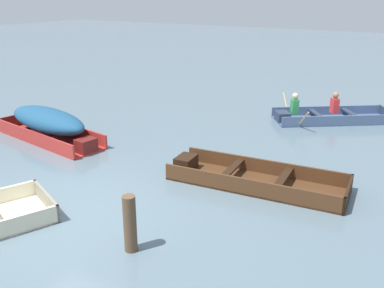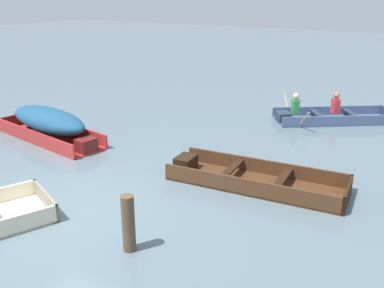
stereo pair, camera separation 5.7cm
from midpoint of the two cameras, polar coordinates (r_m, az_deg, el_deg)
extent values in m
plane|color=slate|center=(8.01, -17.72, -8.73)|extent=(80.00, 80.00, 0.00)
cube|color=gray|center=(8.16, -19.06, -7.08)|extent=(1.20, 0.54, 0.32)
cube|color=#AD2D28|center=(11.87, -18.57, 0.65)|extent=(3.59, 1.48, 0.04)
cube|color=#AD2D28|center=(12.07, -16.76, 1.94)|extent=(3.45, 0.54, 0.36)
cube|color=#AD2D28|center=(11.60, -20.63, 0.80)|extent=(3.45, 0.54, 0.36)
cube|color=maroon|center=(13.27, -22.67, 2.82)|extent=(0.19, 1.00, 0.36)
cube|color=maroon|center=(10.58, -14.09, -0.17)|extent=(0.42, 0.50, 0.33)
cube|color=maroon|center=(11.37, -17.28, 1.30)|extent=(0.28, 0.92, 0.04)
cube|color=maroon|center=(12.23, -20.03, 2.26)|extent=(0.28, 0.92, 0.04)
ellipsoid|color=navy|center=(11.72, -18.85, 3.06)|extent=(2.96, 1.34, 0.60)
cube|color=#4C2D19|center=(8.76, 8.39, -5.28)|extent=(3.64, 1.48, 0.04)
cube|color=#4C2D19|center=(8.22, 7.27, -5.78)|extent=(3.53, 0.39, 0.34)
cube|color=#4C2D19|center=(9.18, 9.49, -3.10)|extent=(3.53, 0.39, 0.34)
cube|color=black|center=(8.41, 19.90, -6.27)|extent=(0.16, 1.14, 0.34)
cube|color=black|center=(9.24, -1.00, -2.56)|extent=(0.41, 0.55, 0.31)
cube|color=black|center=(8.82, 5.18, -3.27)|extent=(0.26, 1.06, 0.04)
cube|color=black|center=(8.54, 11.87, -4.43)|extent=(0.26, 1.06, 0.04)
cube|color=#475B7F|center=(13.59, 18.15, 3.04)|extent=(3.49, 2.98, 0.04)
cube|color=#475B7F|center=(13.08, 19.10, 2.92)|extent=(2.84, 2.10, 0.31)
cube|color=#475B7F|center=(14.04, 17.37, 4.22)|extent=(2.84, 2.10, 0.31)
cube|color=#273246|center=(13.03, 11.85, 3.61)|extent=(0.59, 0.63, 0.28)
cube|color=#273246|center=(13.34, 16.17, 3.90)|extent=(0.75, 0.94, 0.04)
cube|color=#273246|center=(13.75, 20.26, 3.91)|extent=(0.75, 0.94, 0.04)
cube|color=red|center=(13.48, 18.35, 4.89)|extent=(0.31, 0.33, 0.44)
sphere|color=#9E7051|center=(13.40, 18.50, 6.21)|extent=(0.18, 0.18, 0.18)
cube|color=#338C4C|center=(13.05, 13.39, 4.90)|extent=(0.31, 0.33, 0.44)
sphere|color=beige|center=(12.98, 13.50, 6.26)|extent=(0.18, 0.18, 0.18)
cylinder|color=tan|center=(12.28, 14.57, 3.34)|extent=(0.41, 0.54, 0.55)
cylinder|color=tan|center=(13.88, 12.27, 5.38)|extent=(0.41, 0.54, 0.55)
cylinder|color=brown|center=(6.48, -8.53, -10.47)|extent=(0.20, 0.20, 0.90)
camera|label=1|loc=(0.03, -90.17, -0.06)|focal=40.00mm
camera|label=2|loc=(0.03, 89.83, 0.06)|focal=40.00mm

